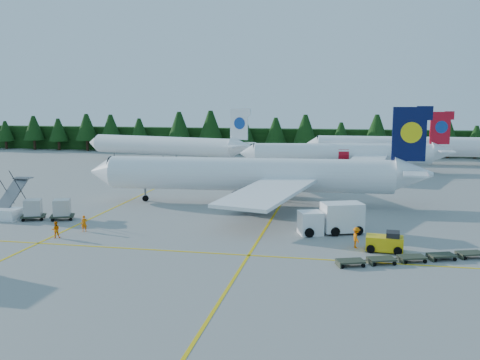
% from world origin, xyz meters
% --- Properties ---
extents(ground, '(320.00, 320.00, 0.00)m').
position_xyz_m(ground, '(0.00, 0.00, 0.00)').
color(ground, '#9E9E99').
rests_on(ground, ground).
extents(taxi_stripe_a, '(0.25, 120.00, 0.01)m').
position_xyz_m(taxi_stripe_a, '(-14.00, 20.00, 0.01)').
color(taxi_stripe_a, yellow).
rests_on(taxi_stripe_a, ground).
extents(taxi_stripe_b, '(0.25, 120.00, 0.01)m').
position_xyz_m(taxi_stripe_b, '(6.00, 20.00, 0.01)').
color(taxi_stripe_b, yellow).
rests_on(taxi_stripe_b, ground).
extents(taxi_stripe_cross, '(80.00, 0.25, 0.01)m').
position_xyz_m(taxi_stripe_cross, '(0.00, -6.00, 0.01)').
color(taxi_stripe_cross, yellow).
rests_on(taxi_stripe_cross, ground).
extents(treeline_hedge, '(220.00, 4.00, 6.00)m').
position_xyz_m(treeline_hedge, '(0.00, 82.00, 3.00)').
color(treeline_hedge, black).
rests_on(treeline_hedge, ground).
extents(airliner_navy, '(42.62, 34.99, 12.39)m').
position_xyz_m(airliner_navy, '(1.20, 16.43, 3.72)').
color(airliner_navy, white).
rests_on(airliner_navy, ground).
extents(airliner_red, '(37.75, 30.84, 11.03)m').
position_xyz_m(airliner_red, '(12.71, 49.28, 3.32)').
color(airliner_red, white).
rests_on(airliner_red, ground).
extents(airliner_far_left, '(38.62, 12.37, 11.42)m').
position_xyz_m(airliner_far_left, '(-25.36, 57.81, 3.58)').
color(airliner_far_left, white).
rests_on(airliner_far_left, ground).
extents(airliner_far_right, '(40.51, 4.64, 11.78)m').
position_xyz_m(airliner_far_right, '(24.21, 65.03, 3.69)').
color(airliner_far_right, white).
rests_on(airliner_far_right, ground).
extents(airstairs, '(4.69, 6.36, 4.16)m').
position_xyz_m(airstairs, '(-23.86, 2.86, 0.90)').
color(airstairs, white).
rests_on(airstairs, ground).
extents(service_truck, '(6.75, 4.38, 3.06)m').
position_xyz_m(service_truck, '(12.69, 3.11, 1.52)').
color(service_truck, white).
rests_on(service_truck, ground).
extents(baggage_tug, '(3.32, 1.97, 1.71)m').
position_xyz_m(baggage_tug, '(17.64, -2.45, 0.84)').
color(baggage_tug, yellow).
rests_on(baggage_tug, ground).
extents(dolly_train, '(12.52, 6.29, 0.13)m').
position_xyz_m(dolly_train, '(19.60, -5.09, 0.41)').
color(dolly_train, '#343A2A').
rests_on(dolly_train, ground).
extents(uld_pair, '(6.16, 3.37, 1.91)m').
position_xyz_m(uld_pair, '(-18.42, 3.11, 1.29)').
color(uld_pair, '#343A2A').
rests_on(uld_pair, ground).
extents(crew_a, '(0.68, 0.53, 1.66)m').
position_xyz_m(crew_a, '(-11.88, -1.05, 0.83)').
color(crew_a, '#FF6B05').
rests_on(crew_a, ground).
extents(crew_b, '(0.99, 0.92, 1.62)m').
position_xyz_m(crew_b, '(-13.39, -3.88, 0.81)').
color(crew_b, orange).
rests_on(crew_b, ground).
extents(crew_c, '(0.69, 0.89, 1.91)m').
position_xyz_m(crew_c, '(15.12, -1.76, 0.96)').
color(crew_c, orange).
rests_on(crew_c, ground).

